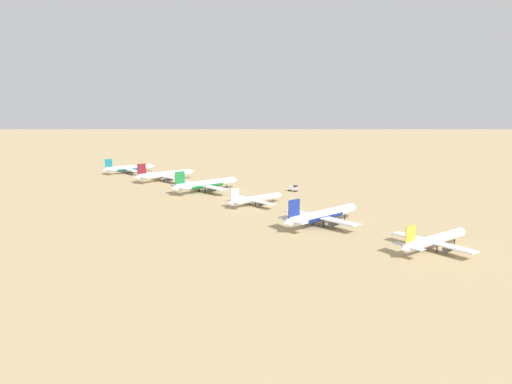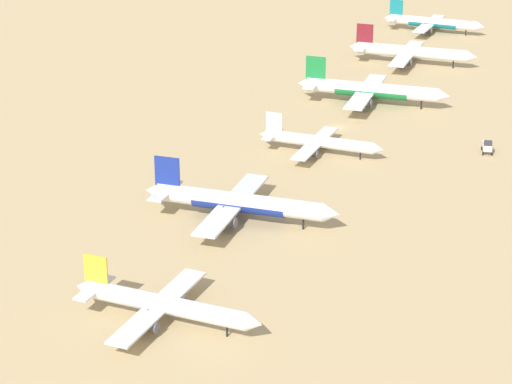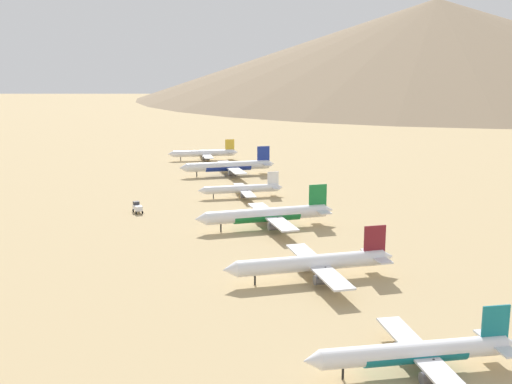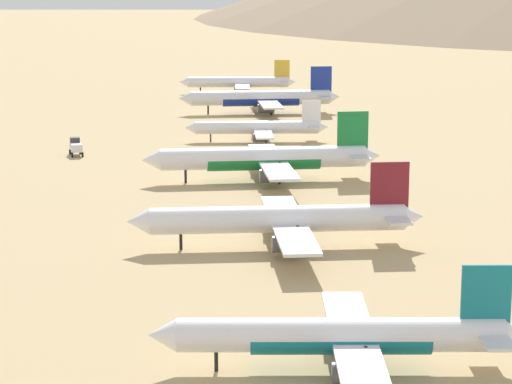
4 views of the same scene
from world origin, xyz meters
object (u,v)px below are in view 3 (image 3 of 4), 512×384
parked_jet_3 (268,215)px  parked_jet_2 (242,189)px  parked_jet_1 (229,166)px  parked_jet_5 (416,353)px  service_truck (137,207)px  parked_jet_0 (204,153)px  parked_jet_4 (313,263)px

parked_jet_3 → parked_jet_2: bearing=-93.2°
parked_jet_1 → parked_jet_5: parked_jet_1 is taller
parked_jet_3 → service_truck: parked_jet_3 is taller
parked_jet_1 → parked_jet_5: 198.23m
parked_jet_0 → service_truck: (44.46, 113.44, -1.69)m
parked_jet_4 → service_truck: (37.98, -83.19, -2.33)m
parked_jet_2 → parked_jet_4: bearing=87.2°
parked_jet_1 → parked_jet_4: parked_jet_1 is taller
parked_jet_1 → parked_jet_4: size_ratio=1.03×
parked_jet_2 → parked_jet_5: bearing=88.7°
parked_jet_3 → parked_jet_5: bearing=89.6°
parked_jet_0 → service_truck: size_ratio=6.99×
parked_jet_1 → parked_jet_3: size_ratio=0.98×
parked_jet_5 → parked_jet_1: bearing=-92.4°
parked_jet_3 → service_truck: 51.69m
parked_jet_5 → parked_jet_4: bearing=-88.4°
parked_jet_0 → parked_jet_3: parked_jet_3 is taller
parked_jet_2 → service_truck: bearing=20.0°
parked_jet_2 → service_truck: (42.80, 15.62, -1.32)m
parked_jet_2 → parked_jet_3: bearing=86.8°
parked_jet_2 → parked_jet_4: size_ratio=0.77×
parked_jet_4 → parked_jet_0: bearing=-91.9°
parked_jet_3 → parked_jet_5: 101.00m
parked_jet_3 → parked_jet_1: bearing=-94.5°
parked_jet_1 → parked_jet_4: 148.04m
service_truck → parked_jet_1: bearing=-126.5°
parked_jet_1 → parked_jet_2: 49.18m
parked_jet_2 → parked_jet_0: bearing=-91.0°
service_truck → parked_jet_4: bearing=114.5°
parked_jet_5 → parked_jet_3: bearing=-90.4°
parked_jet_0 → parked_jet_2: (1.66, 97.82, -0.38)m
parked_jet_0 → parked_jet_1: parked_jet_1 is taller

